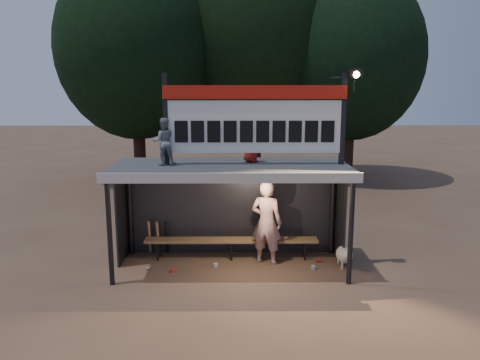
# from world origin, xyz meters

# --- Properties ---
(ground) EXTENTS (80.00, 80.00, 0.00)m
(ground) POSITION_xyz_m (0.00, 0.00, 0.00)
(ground) COLOR brown
(ground) RESTS_ON ground
(player) EXTENTS (0.82, 0.67, 1.92)m
(player) POSITION_xyz_m (0.79, 0.25, 0.96)
(player) COLOR white
(player) RESTS_ON ground
(child_a) EXTENTS (0.54, 0.45, 0.99)m
(child_a) POSITION_xyz_m (-1.40, -0.07, 2.81)
(child_a) COLOR gray
(child_a) RESTS_ON dugout_shelter
(child_b) EXTENTS (0.50, 0.48, 0.86)m
(child_b) POSITION_xyz_m (0.44, 0.31, 2.75)
(child_b) COLOR maroon
(child_b) RESTS_ON dugout_shelter
(dugout_shelter) EXTENTS (5.10, 2.08, 2.32)m
(dugout_shelter) POSITION_xyz_m (0.00, 0.24, 1.85)
(dugout_shelter) COLOR #3E3E41
(dugout_shelter) RESTS_ON ground
(scoreboard_assembly) EXTENTS (4.10, 0.27, 1.99)m
(scoreboard_assembly) POSITION_xyz_m (0.56, -0.01, 3.32)
(scoreboard_assembly) COLOR black
(scoreboard_assembly) RESTS_ON dugout_shelter
(bench) EXTENTS (4.00, 0.35, 0.48)m
(bench) POSITION_xyz_m (0.00, 0.55, 0.43)
(bench) COLOR #946B46
(bench) RESTS_ON ground
(tree_left) EXTENTS (6.46, 6.46, 9.27)m
(tree_left) POSITION_xyz_m (-4.00, 10.00, 5.51)
(tree_left) COLOR black
(tree_left) RESTS_ON ground
(tree_mid) EXTENTS (7.22, 7.22, 10.36)m
(tree_mid) POSITION_xyz_m (1.00, 11.50, 6.17)
(tree_mid) COLOR #312215
(tree_mid) RESTS_ON ground
(tree_right) EXTENTS (6.08, 6.08, 8.72)m
(tree_right) POSITION_xyz_m (5.00, 10.50, 5.19)
(tree_right) COLOR #302115
(tree_right) RESTS_ON ground
(dog) EXTENTS (0.36, 0.81, 0.49)m
(dog) POSITION_xyz_m (2.52, 0.02, 0.28)
(dog) COLOR beige
(dog) RESTS_ON ground
(bats) EXTENTS (0.48, 0.33, 0.84)m
(bats) POSITION_xyz_m (-1.75, 0.82, 0.43)
(bats) COLOR #A67A4D
(bats) RESTS_ON ground
(litter) EXTENTS (3.95, 0.67, 0.08)m
(litter) POSITION_xyz_m (0.07, -0.04, 0.04)
(litter) COLOR #B1321E
(litter) RESTS_ON ground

